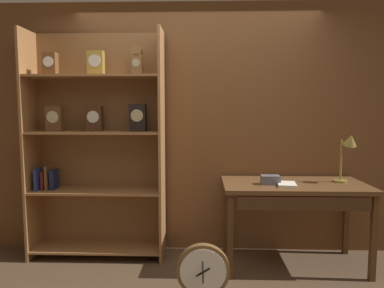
# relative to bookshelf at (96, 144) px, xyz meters

# --- Properties ---
(back_wood_panel) EXTENTS (4.80, 0.05, 2.60)m
(back_wood_panel) POSITION_rel_bookshelf_xyz_m (1.02, 0.21, 0.15)
(back_wood_panel) COLOR brown
(back_wood_panel) RESTS_ON ground
(bookshelf) EXTENTS (1.35, 0.38, 2.28)m
(bookshelf) POSITION_rel_bookshelf_xyz_m (0.00, 0.00, 0.00)
(bookshelf) COLOR #9E6B3D
(bookshelf) RESTS_ON ground
(workbench) EXTENTS (1.35, 0.69, 0.81)m
(workbench) POSITION_rel_bookshelf_xyz_m (1.95, -0.22, -0.43)
(workbench) COLOR brown
(workbench) RESTS_ON ground
(desk_lamp) EXTENTS (0.19, 0.20, 0.48)m
(desk_lamp) POSITION_rel_bookshelf_xyz_m (2.44, -0.18, -0.01)
(desk_lamp) COLOR olive
(desk_lamp) RESTS_ON workbench
(toolbox_small) EXTENTS (0.17, 0.11, 0.08)m
(toolbox_small) POSITION_rel_bookshelf_xyz_m (1.71, -0.26, -0.30)
(toolbox_small) COLOR #595960
(toolbox_small) RESTS_ON workbench
(open_repair_manual) EXTENTS (0.19, 0.24, 0.02)m
(open_repair_manual) POSITION_rel_bookshelf_xyz_m (1.85, -0.32, -0.33)
(open_repair_manual) COLOR silver
(open_repair_manual) RESTS_ON workbench
(round_clock_large) EXTENTS (0.42, 0.11, 0.46)m
(round_clock_large) POSITION_rel_bookshelf_xyz_m (1.08, -0.86, -0.92)
(round_clock_large) COLOR brown
(round_clock_large) RESTS_ON ground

